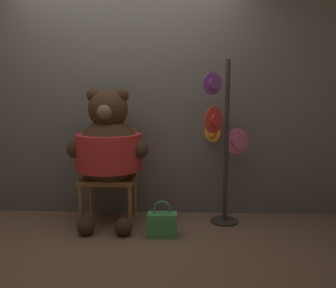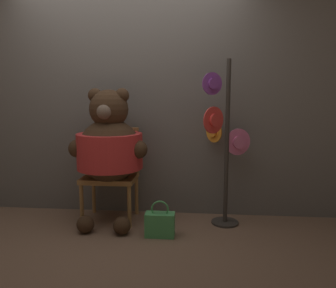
{
  "view_description": "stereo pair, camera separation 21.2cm",
  "coord_description": "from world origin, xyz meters",
  "px_view_note": "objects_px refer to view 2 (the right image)",
  "views": [
    {
      "loc": [
        0.56,
        -3.08,
        1.3
      ],
      "look_at": [
        0.46,
        0.19,
        0.83
      ],
      "focal_mm": 35.0,
      "sensor_mm": 36.0,
      "label": 1
    },
    {
      "loc": [
        0.77,
        -3.06,
        1.3
      ],
      "look_at": [
        0.46,
        0.19,
        0.83
      ],
      "focal_mm": 35.0,
      "sensor_mm": 36.0,
      "label": 2
    }
  ],
  "objects_px": {
    "teddy_bear": "(110,147)",
    "hat_display_rack": "(223,143)",
    "chair": "(112,169)",
    "handbag_on_ground": "(160,224)"
  },
  "relations": [
    {
      "from": "chair",
      "to": "handbag_on_ground",
      "type": "relative_size",
      "value": 2.8
    },
    {
      "from": "hat_display_rack",
      "to": "handbag_on_ground",
      "type": "distance_m",
      "value": 1.01
    },
    {
      "from": "chair",
      "to": "teddy_bear",
      "type": "distance_m",
      "value": 0.31
    },
    {
      "from": "teddy_bear",
      "to": "handbag_on_ground",
      "type": "relative_size",
      "value": 4.0
    },
    {
      "from": "chair",
      "to": "teddy_bear",
      "type": "xyz_separation_m",
      "value": [
        0.03,
        -0.16,
        0.27
      ]
    },
    {
      "from": "teddy_bear",
      "to": "handbag_on_ground",
      "type": "height_order",
      "value": "teddy_bear"
    },
    {
      "from": "teddy_bear",
      "to": "hat_display_rack",
      "type": "bearing_deg",
      "value": 3.74
    },
    {
      "from": "chair",
      "to": "handbag_on_ground",
      "type": "xyz_separation_m",
      "value": [
        0.57,
        -0.45,
        -0.42
      ]
    },
    {
      "from": "hat_display_rack",
      "to": "chair",
      "type": "bearing_deg",
      "value": 176.09
    },
    {
      "from": "chair",
      "to": "teddy_bear",
      "type": "relative_size",
      "value": 0.7
    }
  ]
}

